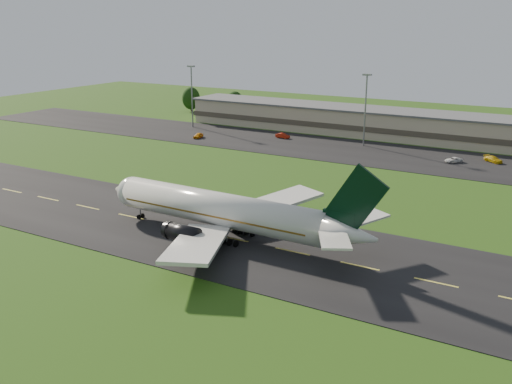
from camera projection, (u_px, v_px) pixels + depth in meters
The scene contains 12 objects.
ground at pixel (179, 227), 99.24m from camera, with size 360.00×360.00×0.00m, color #214511.
taxiway at pixel (179, 227), 99.22m from camera, with size 220.00×30.00×0.10m, color black.
apron at pixel (336, 149), 158.97m from camera, with size 260.00×30.00×0.10m, color black.
airliner at pixel (224, 211), 93.38m from camera, with size 51.26×42.18×15.57m.
terminal at pixel (386, 124), 174.85m from camera, with size 145.00×16.00×8.40m.
light_mast_west at pixel (192, 89), 188.14m from camera, with size 2.40×1.20×20.35m.
light_mast_centre at pixel (366, 101), 159.55m from camera, with size 2.40×1.20×20.35m.
tree_line at pixel (488, 124), 170.08m from camera, with size 195.92×8.74×10.07m.
service_vehicle_a at pixel (198, 135), 173.57m from camera, with size 1.77×4.40×1.50m, color orange.
service_vehicle_b at pixel (283, 136), 173.31m from camera, with size 1.57×4.50×1.48m, color #AA1E0B.
service_vehicle_c at pixel (454, 160), 143.87m from camera, with size 2.11×4.57×1.27m, color silver.
service_vehicle_d at pixel (493, 159), 144.01m from camera, with size 2.09×5.14×1.49m, color gold.
Camera 1 is at (58.02, -74.12, 34.72)m, focal length 40.00 mm.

